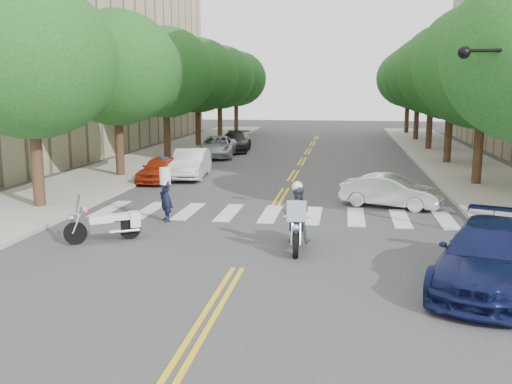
% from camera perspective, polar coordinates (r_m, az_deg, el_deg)
% --- Properties ---
extents(ground, '(140.00, 140.00, 0.00)m').
position_cam_1_polar(ground, '(14.74, -1.85, -7.66)').
color(ground, '#38383A').
rests_on(ground, ground).
extents(sidewalk_left, '(5.00, 60.00, 0.15)m').
position_cam_1_polar(sidewalk_left, '(38.03, -9.83, 3.41)').
color(sidewalk_left, '#9E9991').
rests_on(sidewalk_left, ground).
extents(sidewalk_right, '(5.00, 60.00, 0.15)m').
position_cam_1_polar(sidewalk_right, '(36.70, 19.59, 2.71)').
color(sidewalk_right, '#9E9991').
rests_on(sidewalk_right, ground).
extents(tree_l_0, '(6.40, 6.40, 8.45)m').
position_cam_1_polar(tree_l_0, '(22.86, -21.65, 12.13)').
color(tree_l_0, '#382316').
rests_on(tree_l_0, ground).
extents(tree_l_1, '(6.40, 6.40, 8.45)m').
position_cam_1_polar(tree_l_1, '(30.05, -13.81, 11.94)').
color(tree_l_1, '#382316').
rests_on(tree_l_1, ground).
extents(tree_l_2, '(6.40, 6.40, 8.45)m').
position_cam_1_polar(tree_l_2, '(37.57, -9.05, 11.72)').
color(tree_l_2, '#382316').
rests_on(tree_l_2, ground).
extents(tree_l_3, '(6.40, 6.40, 8.45)m').
position_cam_1_polar(tree_l_3, '(45.25, -5.90, 11.53)').
color(tree_l_3, '#382316').
rests_on(tree_l_3, ground).
extents(tree_l_4, '(6.40, 6.40, 8.45)m').
position_cam_1_polar(tree_l_4, '(53.03, -3.67, 11.38)').
color(tree_l_4, '#382316').
rests_on(tree_l_4, ground).
extents(tree_l_5, '(6.40, 6.40, 8.45)m').
position_cam_1_polar(tree_l_5, '(60.86, -2.02, 11.25)').
color(tree_l_5, '#382316').
rests_on(tree_l_5, ground).
extents(tree_r_1, '(6.40, 6.40, 8.45)m').
position_cam_1_polar(tree_r_1, '(28.47, 21.84, 11.62)').
color(tree_r_1, '#382316').
rests_on(tree_r_1, ground).
extents(tree_r_2, '(6.40, 6.40, 8.45)m').
position_cam_1_polar(tree_r_2, '(36.32, 19.02, 11.35)').
color(tree_r_2, '#382316').
rests_on(tree_r_2, ground).
extents(tree_r_3, '(6.40, 6.40, 8.45)m').
position_cam_1_polar(tree_r_3, '(44.22, 17.21, 11.16)').
color(tree_r_3, '#382316').
rests_on(tree_r_3, ground).
extents(tree_r_4, '(6.40, 6.40, 8.45)m').
position_cam_1_polar(tree_r_4, '(52.15, 15.94, 11.03)').
color(tree_r_4, '#382316').
rests_on(tree_r_4, ground).
extents(tree_r_5, '(6.40, 6.40, 8.45)m').
position_cam_1_polar(tree_r_5, '(60.10, 15.02, 10.92)').
color(tree_r_5, '#382316').
rests_on(tree_r_5, ground).
extents(motorcycle_police, '(0.85, 2.42, 1.96)m').
position_cam_1_polar(motorcycle_police, '(16.39, 4.11, -2.67)').
color(motorcycle_police, black).
rests_on(motorcycle_police, ground).
extents(motorcycle_parked, '(2.04, 1.46, 1.47)m').
position_cam_1_polar(motorcycle_parked, '(17.77, -14.43, -3.14)').
color(motorcycle_parked, black).
rests_on(motorcycle_parked, ground).
extents(officer_standing, '(0.74, 0.79, 1.80)m').
position_cam_1_polar(officer_standing, '(19.90, -9.02, -0.37)').
color(officer_standing, black).
rests_on(officer_standing, ground).
extents(convertible, '(4.04, 2.49, 1.26)m').
position_cam_1_polar(convertible, '(22.69, 13.32, 0.09)').
color(convertible, silver).
rests_on(convertible, ground).
extents(sedan_blue, '(3.77, 5.59, 1.50)m').
position_cam_1_polar(sedan_blue, '(14.21, 22.37, -5.97)').
color(sedan_blue, '#0F153F').
rests_on(sedan_blue, ground).
extents(parked_car_a, '(1.71, 3.82, 1.27)m').
position_cam_1_polar(parked_car_a, '(28.49, -9.50, 2.28)').
color(parked_car_a, '#B12C12').
rests_on(parked_car_a, ground).
extents(parked_car_b, '(1.99, 4.63, 1.48)m').
position_cam_1_polar(parked_car_b, '(29.58, -6.57, 2.85)').
color(parked_car_b, white).
rests_on(parked_car_b, ground).
extents(parked_car_c, '(2.79, 5.24, 1.40)m').
position_cam_1_polar(parked_car_c, '(38.41, -3.93, 4.54)').
color(parked_car_c, '#B5B7BE').
rests_on(parked_car_c, ground).
extents(parked_car_d, '(2.38, 5.05, 1.42)m').
position_cam_1_polar(parked_car_d, '(41.86, -2.04, 5.05)').
color(parked_car_d, black).
rests_on(parked_car_d, ground).
extents(parked_car_e, '(1.52, 3.50, 1.18)m').
position_cam_1_polar(parked_car_e, '(45.34, -2.55, 5.29)').
color(parked_car_e, '#A8A7AD').
rests_on(parked_car_e, ground).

